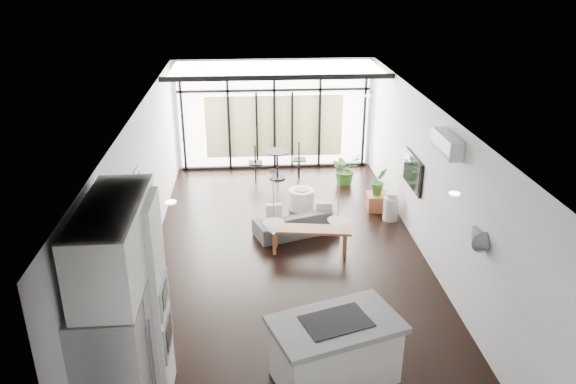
{
  "coord_description": "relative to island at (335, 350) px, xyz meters",
  "views": [
    {
      "loc": [
        -0.69,
        -8.86,
        5.14
      ],
      "look_at": [
        0.0,
        0.3,
        1.25
      ],
      "focal_mm": 35.0,
      "sensor_mm": 36.0,
      "label": 1
    }
  ],
  "objects": [
    {
      "name": "appliance_column",
      "position": [
        -2.44,
        -0.09,
        0.9
      ],
      "size": [
        0.69,
        0.73,
        2.68
      ],
      "primitive_type": "cube",
      "color": "white",
      "rests_on": "floor"
    },
    {
      "name": "neighbour_building",
      "position": [
        -0.36,
        8.01,
        0.66
      ],
      "size": [
        3.5,
        0.02,
        1.6
      ],
      "primitive_type": "cube",
      "color": "beige",
      "rests_on": "ground"
    },
    {
      "name": "pendant_left",
      "position": [
        -0.76,
        0.41,
        1.58
      ],
      "size": [
        0.26,
        0.26,
        0.18
      ],
      "primitive_type": "cone",
      "color": "white",
      "rests_on": "ceiling"
    },
    {
      "name": "skylight",
      "position": [
        -0.36,
        7.06,
        2.33
      ],
      "size": [
        4.7,
        1.9,
        0.06
      ],
      "primitive_type": "cube",
      "color": "white",
      "rests_on": "ceiling"
    },
    {
      "name": "ceiling",
      "position": [
        -0.36,
        3.06,
        2.36
      ],
      "size": [
        5.0,
        10.0,
        0.0
      ],
      "primitive_type": "cube",
      "color": "white",
      "rests_on": "ground"
    },
    {
      "name": "wall_right",
      "position": [
        2.14,
        3.06,
        0.96
      ],
      "size": [
        0.02,
        10.0,
        2.8
      ],
      "primitive_type": "cube",
      "color": "silver",
      "rests_on": "ground"
    },
    {
      "name": "pouf",
      "position": [
        0.08,
        5.35,
        -0.22
      ],
      "size": [
        0.7,
        0.7,
        0.44
      ],
      "primitive_type": "cylinder",
      "rotation": [
        0.0,
        0.0,
        0.33
      ],
      "color": "beige",
      "rests_on": "floor"
    },
    {
      "name": "floor",
      "position": [
        -0.36,
        3.06,
        -0.44
      ],
      "size": [
        5.0,
        10.0,
        0.0
      ],
      "primitive_type": "cube",
      "color": "black",
      "rests_on": "ground"
    },
    {
      "name": "framed_art",
      "position": [
        -2.83,
        2.56,
        1.11
      ],
      "size": [
        0.04,
        0.7,
        0.9
      ],
      "primitive_type": "cube",
      "color": "black",
      "rests_on": "wall_left"
    },
    {
      "name": "bistro_set",
      "position": [
        -0.33,
        7.2,
        -0.06
      ],
      "size": [
        1.7,
        0.91,
        0.78
      ],
      "primitive_type": "cube",
      "rotation": [
        0.0,
        0.0,
        0.17
      ],
      "color": "black",
      "rests_on": "floor"
    },
    {
      "name": "milk_can",
      "position": [
        1.89,
        4.66,
        -0.14
      ],
      "size": [
        0.34,
        0.34,
        0.62
      ],
      "primitive_type": "cylinder",
      "rotation": [
        0.0,
        0.0,
        -0.09
      ],
      "color": "beige",
      "rests_on": "floor"
    },
    {
      "name": "glazing",
      "position": [
        -0.36,
        7.94,
        0.96
      ],
      "size": [
        5.0,
        0.2,
        2.8
      ],
      "primitive_type": "cube",
      "color": "black",
      "rests_on": "ground"
    },
    {
      "name": "console_bench",
      "position": [
        0.05,
        3.41,
        -0.2
      ],
      "size": [
        1.57,
        0.61,
        0.49
      ],
      "primitive_type": "cube",
      "rotation": [
        0.0,
        0.0,
        -0.15
      ],
      "color": "brown",
      "rests_on": "floor"
    },
    {
      "name": "ac_unit",
      "position": [
        2.02,
        2.26,
        2.01
      ],
      "size": [
        0.22,
        0.9,
        0.3
      ],
      "primitive_type": "cube",
      "color": "silver",
      "rests_on": "wall_right"
    },
    {
      "name": "tv",
      "position": [
        2.1,
        4.06,
        0.86
      ],
      "size": [
        0.05,
        1.1,
        0.65
      ],
      "primitive_type": "cube",
      "color": "black",
      "rests_on": "wall_right"
    },
    {
      "name": "island",
      "position": [
        0.0,
        0.0,
        0.0
      ],
      "size": [
        1.85,
        1.43,
        0.89
      ],
      "primitive_type": "cube",
      "rotation": [
        0.0,
        0.0,
        0.32
      ],
      "color": "white",
      "rests_on": "floor"
    },
    {
      "name": "cooktop",
      "position": [
        0.0,
        0.0,
        0.45
      ],
      "size": [
        0.97,
        0.79,
        0.01
      ],
      "primitive_type": "cube",
      "rotation": [
        0.0,
        0.0,
        0.32
      ],
      "color": "black",
      "rests_on": "island"
    },
    {
      "name": "wall_left",
      "position": [
        -2.86,
        3.06,
        0.96
      ],
      "size": [
        0.02,
        10.0,
        2.8
      ],
      "primitive_type": "cube",
      "color": "silver",
      "rests_on": "ground"
    },
    {
      "name": "pendant_right",
      "position": [
        0.04,
        0.41,
        1.58
      ],
      "size": [
        0.26,
        0.26,
        0.18
      ],
      "primitive_type": "cone",
      "color": "white",
      "rests_on": "ceiling"
    },
    {
      "name": "wall_back",
      "position": [
        -0.36,
        8.06,
        0.96
      ],
      "size": [
        5.0,
        0.02,
        2.8
      ],
      "primitive_type": "cube",
      "color": "silver",
      "rests_on": "ground"
    },
    {
      "name": "fridge",
      "position": [
        -2.53,
        -0.89,
        0.51
      ],
      "size": [
        0.74,
        0.92,
        1.91
      ],
      "primitive_type": "cube",
      "color": "gray",
      "rests_on": "floor"
    },
    {
      "name": "plant_tall",
      "position": [
        1.28,
        6.72,
        -0.13
      ],
      "size": [
        1.0,
        1.04,
        0.62
      ],
      "primitive_type": "imported",
      "rotation": [
        0.0,
        0.0,
        0.47
      ],
      "color": "#316422",
      "rests_on": "floor"
    },
    {
      "name": "crate",
      "position": [
        1.74,
        5.2,
        -0.27
      ],
      "size": [
        0.49,
        0.49,
        0.35
      ],
      "primitive_type": "cube",
      "rotation": [
        0.0,
        0.0,
        -0.06
      ],
      "color": "brown",
      "rests_on": "floor"
    },
    {
      "name": "upper_cabinets",
      "position": [
        -2.48,
        -0.44,
        1.91
      ],
      "size": [
        0.62,
        1.75,
        0.86
      ],
      "primitive_type": "cube",
      "color": "white",
      "rests_on": "wall_left"
    },
    {
      "name": "sofa",
      "position": [
        -0.12,
        4.2,
        -0.12
      ],
      "size": [
        1.74,
        1.0,
        0.65
      ],
      "primitive_type": "imported",
      "rotation": [
        0.0,
        0.0,
        3.47
      ],
      "color": "#4E4D50",
      "rests_on": "floor"
    },
    {
      "name": "plant_crate",
      "position": [
        1.74,
        5.2,
        0.05
      ],
      "size": [
        0.47,
        0.68,
        0.27
      ],
      "primitive_type": "imported",
      "rotation": [
        0.0,
        0.0,
        0.23
      ],
      "color": "#316422",
      "rests_on": "crate"
    }
  ]
}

